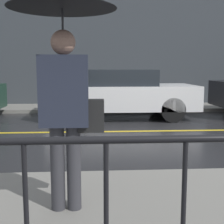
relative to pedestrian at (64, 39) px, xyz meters
name	(u,v)px	position (x,y,z in m)	size (l,w,h in m)	color
ground_plane	(158,131)	(1.76, 4.13, -1.70)	(80.00, 80.00, 0.00)	#262628
sidewalk_far	(135,107)	(1.76, 8.07, -1.64)	(28.00, 1.79, 0.11)	gray
lane_marking	(158,131)	(1.76, 4.13, -1.69)	(25.20, 0.12, 0.01)	gold
building_storefront	(132,36)	(1.76, 9.11, 0.95)	(28.00, 0.30, 5.29)	#383D42
pedestrian	(64,39)	(0.00, 0.00, 0.00)	(0.96, 0.96, 2.07)	#333338
car_white	(120,93)	(1.06, 6.11, -0.97)	(4.19, 1.86, 1.40)	silver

